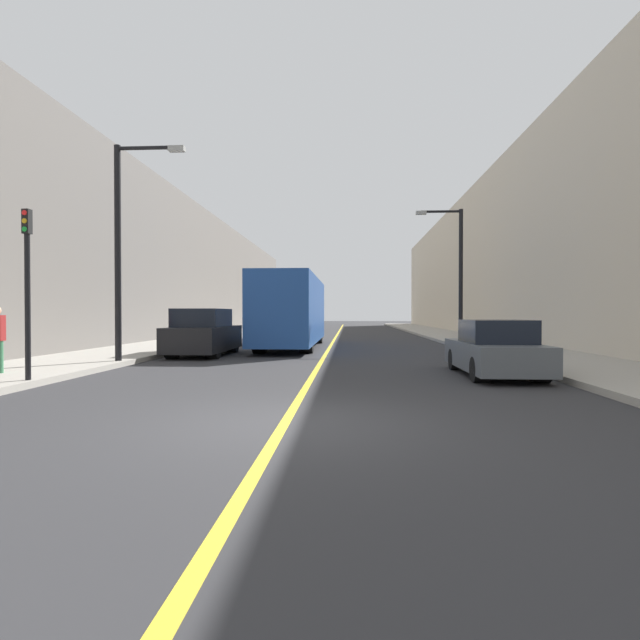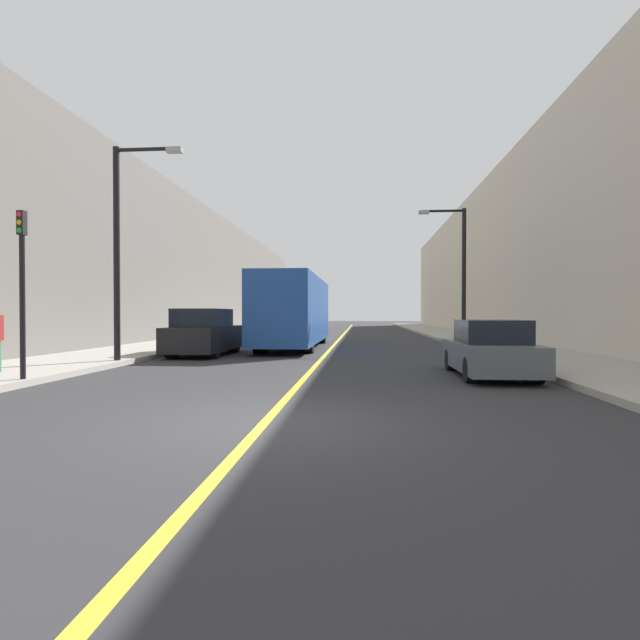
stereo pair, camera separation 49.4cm
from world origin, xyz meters
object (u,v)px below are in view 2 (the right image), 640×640
bus (295,311)px  parked_suv_left (204,334)px  street_lamp_left (123,239)px  car_right_near (490,351)px  traffic_light (22,287)px  street_lamp_right (460,267)px

bus → parked_suv_left: 5.66m
street_lamp_left → car_right_near: bearing=-10.1°
street_lamp_left → parked_suv_left: bearing=70.8°
traffic_light → car_right_near: bearing=13.5°
bus → parked_suv_left: bearing=-122.1°
car_right_near → street_lamp_left: (-10.94, 1.94, 3.36)m
parked_suv_left → street_lamp_left: (-1.38, -3.94, 3.18)m
car_right_near → traffic_light: 11.45m
bus → street_lamp_left: street_lamp_left is taller
traffic_light → street_lamp_left: bearing=88.8°
parked_suv_left → street_lamp_left: size_ratio=0.70×
car_right_near → street_lamp_left: 11.60m
street_lamp_left → street_lamp_right: (12.26, 9.12, -0.13)m
traffic_light → street_lamp_right: bearing=48.0°
parked_suv_left → street_lamp_left: street_lamp_left is taller
street_lamp_left → street_lamp_right: size_ratio=1.04×
bus → street_lamp_left: size_ratio=1.64×
bus → street_lamp_left: 9.95m
parked_suv_left → street_lamp_right: size_ratio=0.73×
street_lamp_left → bus: bearing=63.4°
street_lamp_right → parked_suv_left: bearing=-154.5°
bus → street_lamp_left: bearing=-116.6°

